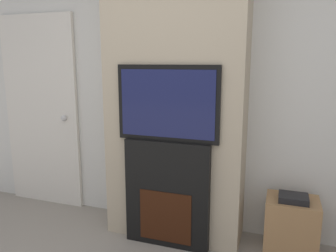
{
  "coord_description": "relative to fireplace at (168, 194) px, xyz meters",
  "views": [
    {
      "loc": [
        0.86,
        -0.87,
        1.55
      ],
      "look_at": [
        0.0,
        1.59,
        1.04
      ],
      "focal_mm": 35.0,
      "sensor_mm": 36.0,
      "label": 1
    }
  ],
  "objects": [
    {
      "name": "wall_back",
      "position": [
        0.0,
        0.44,
        0.9
      ],
      "size": [
        6.0,
        0.06,
        2.7
      ],
      "color": "silver",
      "rests_on": "ground_plane"
    },
    {
      "name": "chimney_breast",
      "position": [
        0.0,
        0.21,
        0.9
      ],
      "size": [
        1.19,
        0.41,
        2.7
      ],
      "color": "tan",
      "rests_on": "ground_plane"
    },
    {
      "name": "entry_door",
      "position": [
        -1.58,
        0.39,
        0.56
      ],
      "size": [
        0.9,
        0.09,
        2.03
      ],
      "color": "silver",
      "rests_on": "ground_plane"
    },
    {
      "name": "media_stand",
      "position": [
        0.99,
        0.17,
        -0.21
      ],
      "size": [
        0.4,
        0.33,
        0.53
      ],
      "color": "#997047",
      "rests_on": "ground_plane"
    },
    {
      "name": "television",
      "position": [
        0.0,
        -0.0,
        0.77
      ],
      "size": [
        0.85,
        0.07,
        0.61
      ],
      "color": "black",
      "rests_on": "fireplace"
    },
    {
      "name": "fireplace",
      "position": [
        0.0,
        0.0,
        0.0
      ],
      "size": [
        0.73,
        0.15,
        0.92
      ],
      "color": "black",
      "rests_on": "ground_plane"
    }
  ]
}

